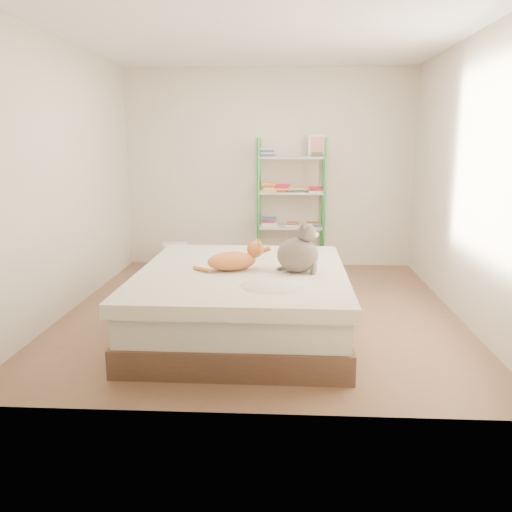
# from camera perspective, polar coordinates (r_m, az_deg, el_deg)

# --- Properties ---
(room) EXTENTS (3.81, 4.21, 2.61)m
(room) POSITION_cam_1_polar(r_m,az_deg,el_deg) (5.19, 0.58, 8.08)
(room) COLOR brown
(room) RESTS_ON ground
(bed) EXTENTS (1.79, 2.23, 0.56)m
(bed) POSITION_cam_1_polar(r_m,az_deg,el_deg) (4.77, -1.40, -4.70)
(bed) COLOR brown
(bed) RESTS_ON ground
(orange_cat) EXTENTS (0.57, 0.44, 0.20)m
(orange_cat) POSITION_cam_1_polar(r_m,az_deg,el_deg) (4.65, -2.56, -0.28)
(orange_cat) COLOR #E2734B
(orange_cat) RESTS_ON bed
(grey_cat) EXTENTS (0.43, 0.38, 0.43)m
(grey_cat) POSITION_cam_1_polar(r_m,az_deg,el_deg) (4.56, 4.42, 0.91)
(grey_cat) COLOR slate
(grey_cat) RESTS_ON bed
(shelf_unit) EXTENTS (0.88, 0.36, 1.74)m
(shelf_unit) POSITION_cam_1_polar(r_m,az_deg,el_deg) (7.10, 3.75, 5.35)
(shelf_unit) COLOR green
(shelf_unit) RESTS_ON ground
(cardboard_box) EXTENTS (0.61, 0.60, 0.43)m
(cardboard_box) POSITION_cam_1_polar(r_m,az_deg,el_deg) (6.06, 2.21, -2.02)
(cardboard_box) COLOR olive
(cardboard_box) RESTS_ON ground
(white_bin) EXTENTS (0.38, 0.35, 0.36)m
(white_bin) POSITION_cam_1_polar(r_m,az_deg,el_deg) (7.09, -8.46, -0.11)
(white_bin) COLOR white
(white_bin) RESTS_ON ground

